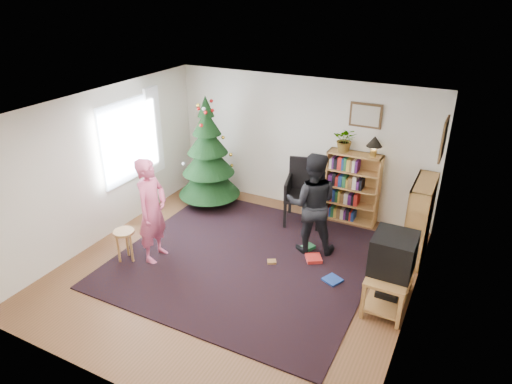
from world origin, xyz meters
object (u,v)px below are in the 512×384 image
at_px(stool, 124,238).
at_px(person_standing, 152,211).
at_px(picture_right, 444,139).
at_px(tv_stand, 389,284).
at_px(crt_tv, 393,253).
at_px(bookshelf_back, 352,187).
at_px(bookshelf_right, 419,219).
at_px(potted_plant, 345,140).
at_px(picture_back, 366,115).
at_px(table_lamp, 374,143).
at_px(person_by_chair, 312,204).
at_px(christmas_tree, 208,161).
at_px(armchair, 307,188).

xyz_separation_m(stool, person_standing, (0.36, 0.28, 0.43)).
distance_m(picture_right, tv_stand, 2.23).
bearing_deg(crt_tv, picture_right, 80.31).
bearing_deg(bookshelf_back, person_standing, -132.18).
relative_size(tv_stand, person_standing, 0.56).
bearing_deg(person_standing, tv_stand, -86.79).
distance_m(picture_right, bookshelf_right, 1.30).
distance_m(stool, potted_plant, 4.01).
distance_m(picture_back, crt_tv, 2.73).
xyz_separation_m(person_standing, table_lamp, (2.67, 2.62, 0.70)).
xyz_separation_m(stool, person_by_chair, (2.45, 1.61, 0.43)).
bearing_deg(bookshelf_back, picture_back, 61.44).
bearing_deg(christmas_tree, tv_stand, -21.50).
relative_size(bookshelf_right, person_by_chair, 0.77).
bearing_deg(bookshelf_back, table_lamp, -0.00).
xyz_separation_m(picture_right, table_lamp, (-1.10, 0.59, -0.41)).
height_order(bookshelf_right, person_standing, person_standing).
bearing_deg(picture_right, table_lamp, 151.76).
bearing_deg(crt_tv, person_by_chair, 150.39).
bearing_deg(crt_tv, table_lamp, 111.82).
distance_m(christmas_tree, crt_tv, 4.06).
bearing_deg(bookshelf_back, crt_tv, -61.49).
height_order(picture_right, christmas_tree, picture_right).
relative_size(bookshelf_back, armchair, 1.13).
distance_m(christmas_tree, person_by_chair, 2.45).
bearing_deg(picture_right, armchair, 173.64).
relative_size(stool, person_by_chair, 0.32).
distance_m(bookshelf_right, crt_tv, 1.40).
bearing_deg(stool, person_by_chair, 33.39).
bearing_deg(tv_stand, picture_right, 80.42).
relative_size(bookshelf_back, crt_tv, 2.19).
height_order(christmas_tree, potted_plant, christmas_tree).
height_order(armchair, stool, armchair).
height_order(person_standing, person_by_chair, same).
relative_size(picture_right, person_by_chair, 0.36).
height_order(tv_stand, person_standing, person_standing).
bearing_deg(table_lamp, bookshelf_back, 180.00).
relative_size(person_by_chair, table_lamp, 4.69).
relative_size(picture_back, picture_right, 0.92).
xyz_separation_m(stool, table_lamp, (3.04, 2.90, 1.13)).
bearing_deg(armchair, stool, -142.60).
bearing_deg(picture_back, person_standing, -131.62).
bearing_deg(person_standing, christmas_tree, 2.36).
relative_size(bookshelf_right, tv_stand, 1.38).
bearing_deg(bookshelf_right, bookshelf_back, 60.66).
xyz_separation_m(picture_right, person_by_chair, (-1.69, -0.70, -1.11)).
relative_size(picture_right, person_standing, 0.36).
bearing_deg(person_by_chair, tv_stand, 131.27).
xyz_separation_m(picture_back, person_standing, (-2.45, -2.75, -1.11)).
bearing_deg(tv_stand, stool, -168.36).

